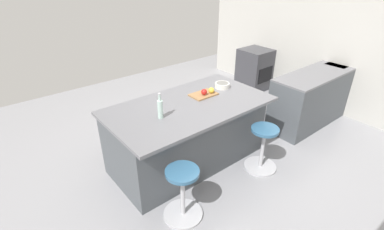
{
  "coord_description": "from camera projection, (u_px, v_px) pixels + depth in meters",
  "views": [
    {
      "loc": [
        2.31,
        2.52,
        2.5
      ],
      "look_at": [
        0.28,
        0.02,
        0.77
      ],
      "focal_mm": 26.64,
      "sensor_mm": 36.0,
      "label": 1
    }
  ],
  "objects": [
    {
      "name": "oven_range",
      "position": [
        254.0,
        69.0,
        6.22
      ],
      "size": [
        0.6,
        0.61,
        0.88
      ],
      "color": "#38383D",
      "rests_on": "ground_plane"
    },
    {
      "name": "water_bottle",
      "position": [
        160.0,
        108.0,
        3.26
      ],
      "size": [
        0.06,
        0.06,
        0.31
      ],
      "color": "silver",
      "rests_on": "kitchen_island"
    },
    {
      "name": "cutting_board",
      "position": [
        203.0,
        94.0,
        3.88
      ],
      "size": [
        0.36,
        0.24,
        0.02
      ],
      "primitive_type": "cube",
      "color": "olive",
      "rests_on": "kitchen_island"
    },
    {
      "name": "sink_cabinet",
      "position": [
        325.0,
        91.0,
        5.1
      ],
      "size": [
        2.55,
        0.6,
        1.19
      ],
      "color": "#4C5156",
      "rests_on": "ground_plane"
    },
    {
      "name": "ground_plane",
      "position": [
        206.0,
        155.0,
        4.2
      ],
      "size": [
        7.4,
        7.4,
        0.0
      ],
      "primitive_type": "plane",
      "color": "gray"
    },
    {
      "name": "interior_partition_left",
      "position": [
        327.0,
        28.0,
        5.08
      ],
      "size": [
        0.15,
        5.45,
        2.93
      ],
      "color": "beige",
      "rests_on": "ground_plane"
    },
    {
      "name": "fruit_bowl",
      "position": [
        222.0,
        85.0,
        4.1
      ],
      "size": [
        0.21,
        0.21,
        0.07
      ],
      "color": "silver",
      "rests_on": "kitchen_island"
    },
    {
      "name": "stool_middle",
      "position": [
        183.0,
        195.0,
        3.06
      ],
      "size": [
        0.44,
        0.44,
        0.63
      ],
      "color": "#B7B7BC",
      "rests_on": "ground_plane"
    },
    {
      "name": "apple_red",
      "position": [
        204.0,
        92.0,
        3.82
      ],
      "size": [
        0.08,
        0.08,
        0.08
      ],
      "primitive_type": "sphere",
      "color": "red",
      "rests_on": "cutting_board"
    },
    {
      "name": "kitchen_island",
      "position": [
        188.0,
        133.0,
        3.88
      ],
      "size": [
        2.12,
        1.18,
        0.91
      ],
      "color": "#4C5156",
      "rests_on": "ground_plane"
    },
    {
      "name": "apple_yellow",
      "position": [
        211.0,
        90.0,
        3.88
      ],
      "size": [
        0.08,
        0.08,
        0.08
      ],
      "primitive_type": "sphere",
      "color": "gold",
      "rests_on": "cutting_board"
    },
    {
      "name": "stool_by_window",
      "position": [
        262.0,
        150.0,
        3.8
      ],
      "size": [
        0.44,
        0.44,
        0.63
      ],
      "color": "#B7B7BC",
      "rests_on": "ground_plane"
    }
  ]
}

